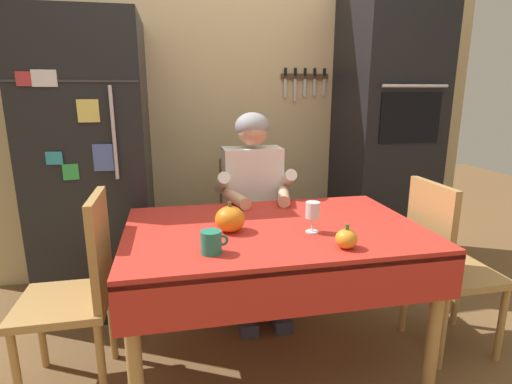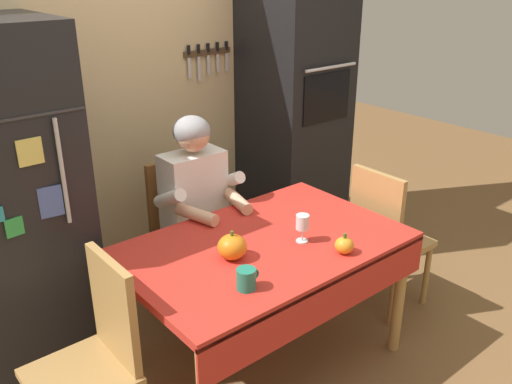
{
  "view_description": "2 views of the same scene",
  "coord_description": "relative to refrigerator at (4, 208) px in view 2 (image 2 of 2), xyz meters",
  "views": [
    {
      "loc": [
        -0.46,
        -1.69,
        1.37
      ],
      "look_at": [
        -0.07,
        0.16,
        0.9
      ],
      "focal_mm": 28.43,
      "sensor_mm": 36.0,
      "label": 1
    },
    {
      "loc": [
        -1.56,
        -1.72,
        2.03
      ],
      "look_at": [
        0.07,
        0.24,
        0.94
      ],
      "focal_mm": 38.3,
      "sensor_mm": 36.0,
      "label": 2
    }
  ],
  "objects": [
    {
      "name": "ground_plane",
      "position": [
        0.95,
        -0.96,
        -0.9
      ],
      "size": [
        10.0,
        10.0,
        0.0
      ],
      "primitive_type": "plane",
      "color": "brown",
      "rests_on": "ground"
    },
    {
      "name": "back_wall_assembly",
      "position": [
        1.0,
        0.39,
        0.4
      ],
      "size": [
        3.7,
        0.13,
        2.6
      ],
      "color": "#D1B784",
      "rests_on": "ground"
    },
    {
      "name": "refrigerator",
      "position": [
        0.0,
        0.0,
        0.0
      ],
      "size": [
        0.68,
        0.71,
        1.8
      ],
      "color": "black",
      "rests_on": "ground"
    },
    {
      "name": "wall_oven",
      "position": [
        2.0,
        0.04,
        0.15
      ],
      "size": [
        0.6,
        0.64,
        2.1
      ],
      "color": "black",
      "rests_on": "ground"
    },
    {
      "name": "dining_table",
      "position": [
        0.95,
        -0.88,
        -0.24
      ],
      "size": [
        1.4,
        0.9,
        0.74
      ],
      "color": "tan",
      "rests_on": "ground"
    },
    {
      "name": "chair_behind_person",
      "position": [
        0.97,
        -0.09,
        -0.39
      ],
      "size": [
        0.4,
        0.4,
        0.93
      ],
      "color": "brown",
      "rests_on": "ground"
    },
    {
      "name": "seated_person",
      "position": [
        0.97,
        -0.28,
        -0.16
      ],
      "size": [
        0.47,
        0.55,
        1.25
      ],
      "color": "#38384C",
      "rests_on": "ground"
    },
    {
      "name": "chair_left_side",
      "position": [
        0.05,
        -0.84,
        -0.39
      ],
      "size": [
        0.4,
        0.4,
        0.93
      ],
      "color": "tan",
      "rests_on": "ground"
    },
    {
      "name": "chair_right_side",
      "position": [
        1.85,
        -0.92,
        -0.39
      ],
      "size": [
        0.4,
        0.4,
        0.93
      ],
      "color": "tan",
      "rests_on": "ground"
    },
    {
      "name": "coffee_mug",
      "position": [
        0.63,
        -1.13,
        -0.11
      ],
      "size": [
        0.11,
        0.08,
        0.09
      ],
      "color": "#237F66",
      "rests_on": "dining_table"
    },
    {
      "name": "wine_glass",
      "position": [
        1.1,
        -0.98,
        -0.06
      ],
      "size": [
        0.07,
        0.07,
        0.14
      ],
      "color": "white",
      "rests_on": "dining_table"
    },
    {
      "name": "pumpkin_large",
      "position": [
        1.17,
        -1.19,
        -0.12
      ],
      "size": [
        0.09,
        0.09,
        0.1
      ],
      "color": "orange",
      "rests_on": "dining_table"
    },
    {
      "name": "pumpkin_medium",
      "position": [
        0.73,
        -0.89,
        -0.1
      ],
      "size": [
        0.14,
        0.14,
        0.14
      ],
      "color": "orange",
      "rests_on": "dining_table"
    }
  ]
}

